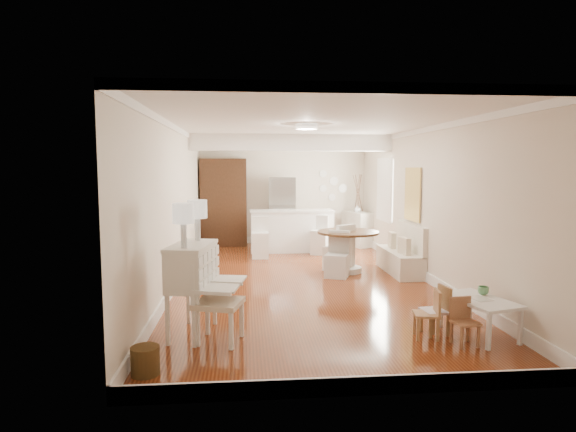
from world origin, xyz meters
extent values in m
plane|color=brown|center=(0.00, 0.00, 0.00)|extent=(9.00, 9.00, 0.00)
cube|color=white|center=(0.00, 0.00, 2.80)|extent=(4.50, 9.00, 0.04)
cube|color=beige|center=(0.00, 4.50, 1.40)|extent=(4.50, 0.04, 2.80)
cube|color=beige|center=(0.00, -4.50, 1.40)|extent=(4.50, 0.04, 2.80)
cube|color=beige|center=(-2.25, 0.00, 1.40)|extent=(0.04, 9.00, 2.80)
cube|color=beige|center=(2.25, 0.00, 1.40)|extent=(0.04, 9.00, 2.80)
cube|color=white|center=(0.00, 2.20, 2.62)|extent=(4.50, 0.45, 0.36)
cube|color=tan|center=(2.21, 0.50, 1.55)|extent=(0.04, 0.84, 1.04)
cube|color=white|center=(2.23, 2.40, 1.55)|extent=(0.04, 1.10, 1.40)
cylinder|color=#381E11|center=(-1.20, 4.48, 1.85)|extent=(0.30, 0.03, 0.30)
cylinder|color=white|center=(0.00, -0.50, 2.75)|extent=(0.36, 0.36, 0.08)
cube|color=white|center=(-1.70, -2.71, 0.57)|extent=(1.04, 1.06, 1.14)
cube|color=white|center=(-1.36, -3.00, 0.49)|extent=(0.69, 0.69, 0.98)
cylinder|color=#4B3317|center=(-2.05, -3.86, 0.14)|extent=(0.34, 0.34, 0.29)
cube|color=silver|center=(1.82, -3.08, 0.23)|extent=(0.79, 1.05, 0.47)
cube|color=#A8794C|center=(1.15, -3.09, 0.30)|extent=(0.34, 0.34, 0.61)
cube|color=#987045|center=(1.30, -2.98, 0.31)|extent=(0.33, 0.33, 0.62)
cube|color=#A66E4B|center=(1.51, -3.37, 0.28)|extent=(0.30, 0.30, 0.56)
cube|color=silver|center=(1.99, 0.50, 0.49)|extent=(0.52, 1.60, 0.98)
cylinder|color=#4E2F19|center=(0.98, 0.62, 0.41)|extent=(1.34, 1.34, 0.82)
cube|color=silver|center=(0.69, 0.24, 0.44)|extent=(0.54, 0.55, 0.87)
cube|color=white|center=(0.82, 0.76, 0.48)|extent=(0.64, 0.64, 0.96)
cube|color=white|center=(0.10, 3.10, 0.52)|extent=(2.05, 0.65, 1.03)
cube|color=white|center=(-0.70, 2.29, 0.47)|extent=(0.39, 0.39, 0.95)
cube|color=silver|center=(0.72, 2.64, 0.46)|extent=(0.47, 0.47, 0.92)
cube|color=#381E11|center=(-1.60, 4.18, 1.15)|extent=(1.20, 0.60, 2.30)
imported|color=silver|center=(0.30, 4.15, 0.90)|extent=(0.75, 0.65, 1.80)
cube|color=beige|center=(1.92, 3.82, 0.45)|extent=(0.70, 1.02, 0.90)
imported|color=#60A56C|center=(1.96, -2.91, 0.52)|extent=(0.15, 0.15, 0.11)
imported|color=silver|center=(1.91, 3.78, 0.99)|extent=(0.21, 0.21, 0.18)
camera|label=1|loc=(-1.04, -8.61, 2.07)|focal=30.00mm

